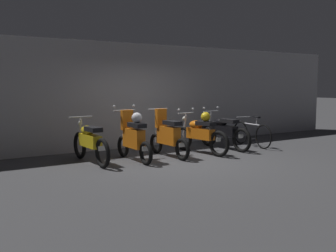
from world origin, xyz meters
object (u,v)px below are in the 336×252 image
motorbike_slot_4 (224,131)px  bicycle (252,134)px  motorbike_slot_2 (168,136)px  motorbike_slot_1 (133,137)px  motorbike_slot_3 (200,133)px  motorbike_slot_0 (90,142)px

motorbike_slot_4 → bicycle: bearing=-4.0°
motorbike_slot_2 → motorbike_slot_1: bearing=-179.1°
motorbike_slot_1 → motorbike_slot_3: bearing=-1.0°
motorbike_slot_3 → bicycle: 1.96m
motorbike_slot_1 → bicycle: (3.86, 0.09, -0.21)m
motorbike_slot_3 → motorbike_slot_4: same height
motorbike_slot_3 → bicycle: bearing=3.7°
motorbike_slot_0 → motorbike_slot_3: (2.87, -0.31, 0.04)m
motorbike_slot_0 → motorbike_slot_1: motorbike_slot_1 is taller
motorbike_slot_0 → motorbike_slot_3: size_ratio=1.00×
motorbike_slot_0 → motorbike_slot_2: size_ratio=1.16×
bicycle → motorbike_slot_2: bearing=-178.4°
motorbike_slot_4 → motorbike_slot_0: bearing=178.3°
motorbike_slot_1 → motorbike_slot_0: bearing=163.8°
motorbike_slot_1 → motorbike_slot_2: size_ratio=1.00×
motorbike_slot_4 → motorbike_slot_3: bearing=-168.4°
motorbike_slot_1 → motorbike_slot_2: 0.96m
motorbike_slot_2 → motorbike_slot_4: 1.92m
motorbike_slot_1 → motorbike_slot_4: size_ratio=0.86×
motorbike_slot_0 → bicycle: (4.82, -0.18, -0.13)m
motorbike_slot_1 → bicycle: bearing=1.4°
motorbike_slot_4 → bicycle: 1.00m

